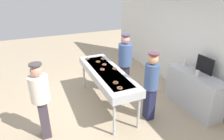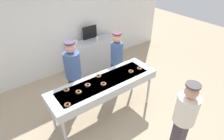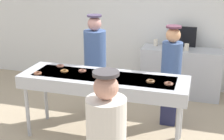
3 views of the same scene
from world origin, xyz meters
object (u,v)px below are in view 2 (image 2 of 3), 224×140
at_px(chocolate_donut_2, 88,85).
at_px(prep_counter, 94,54).
at_px(chocolate_donut_6, 103,84).
at_px(paper_cup_1, 76,42).
at_px(chocolate_donut_5, 66,90).
at_px(fryer_conveyor, 104,85).
at_px(worker_assistant, 117,59).
at_px(chocolate_donut_7, 131,71).
at_px(chocolate_donut_1, 98,76).
at_px(worker_baker, 73,72).
at_px(chocolate_donut_4, 67,105).
at_px(customer_waiting, 184,117).
at_px(chocolate_donut_3, 79,92).
at_px(paper_cup_0, 97,39).
at_px(chocolate_donut_0, 140,68).
at_px(menu_display, 90,32).

distance_m(chocolate_donut_2, prep_counter, 2.34).
distance_m(chocolate_donut_6, paper_cup_1, 2.18).
bearing_deg(chocolate_donut_5, fryer_conveyor, -14.18).
height_order(chocolate_donut_2, prep_counter, chocolate_donut_2).
bearing_deg(paper_cup_1, worker_assistant, -71.45).
xyz_separation_m(chocolate_donut_7, worker_assistant, (0.19, 0.77, -0.10)).
bearing_deg(chocolate_donut_1, worker_baker, 127.37).
bearing_deg(chocolate_donut_7, chocolate_donut_4, -175.22).
height_order(chocolate_donut_5, customer_waiting, customer_waiting).
bearing_deg(chocolate_donut_2, chocolate_donut_3, -161.95).
xyz_separation_m(chocolate_donut_4, worker_assistant, (1.80, 0.90, -0.10)).
bearing_deg(chocolate_donut_5, paper_cup_0, 42.92).
distance_m(fryer_conveyor, chocolate_donut_5, 0.79).
bearing_deg(chocolate_donut_7, chocolate_donut_6, -178.95).
distance_m(chocolate_donut_0, chocolate_donut_1, 0.98).
height_order(chocolate_donut_1, paper_cup_1, paper_cup_1).
bearing_deg(paper_cup_0, chocolate_donut_5, -137.08).
distance_m(fryer_conveyor, chocolate_donut_0, 0.94).
bearing_deg(chocolate_donut_6, worker_baker, 110.74).
height_order(chocolate_donut_6, worker_baker, worker_baker).
bearing_deg(chocolate_donut_3, customer_waiting, -54.14).
bearing_deg(chocolate_donut_7, customer_waiting, -95.41).
xyz_separation_m(chocolate_donut_2, prep_counter, (1.30, 1.87, -0.52)).
distance_m(chocolate_donut_0, chocolate_donut_5, 1.71).
bearing_deg(paper_cup_1, chocolate_donut_2, -111.55).
distance_m(chocolate_donut_1, chocolate_donut_5, 0.75).
bearing_deg(chocolate_donut_6, chocolate_donut_7, 1.05).
bearing_deg(prep_counter, chocolate_donut_1, -118.98).
bearing_deg(worker_assistant, chocolate_donut_1, 14.39).
distance_m(chocolate_donut_6, paper_cup_0, 2.23).
height_order(chocolate_donut_4, worker_assistant, worker_assistant).
xyz_separation_m(chocolate_donut_1, chocolate_donut_3, (-0.59, -0.22, 0.00)).
xyz_separation_m(fryer_conveyor, menu_display, (0.95, 2.14, 0.26)).
bearing_deg(chocolate_donut_6, chocolate_donut_2, 150.30).
distance_m(chocolate_donut_4, menu_display, 3.01).
xyz_separation_m(chocolate_donut_2, chocolate_donut_5, (-0.41, 0.12, 0.00)).
bearing_deg(chocolate_donut_6, chocolate_donut_3, 171.78).
distance_m(chocolate_donut_6, customer_waiting, 1.62).
bearing_deg(chocolate_donut_3, worker_assistant, 25.59).
relative_size(chocolate_donut_4, chocolate_donut_7, 1.00).
bearing_deg(chocolate_donut_6, chocolate_donut_0, -0.41).
xyz_separation_m(chocolate_donut_6, worker_baker, (-0.29, 0.76, 0.00)).
bearing_deg(worker_assistant, worker_baker, -13.52).
xyz_separation_m(fryer_conveyor, chocolate_donut_3, (-0.60, -0.01, 0.11)).
xyz_separation_m(chocolate_donut_0, worker_baker, (-1.29, 0.77, 0.00)).
height_order(chocolate_donut_7, paper_cup_1, paper_cup_1).
xyz_separation_m(chocolate_donut_6, worker_assistant, (0.95, 0.78, -0.10)).
bearing_deg(chocolate_donut_5, chocolate_donut_7, -10.31).
height_order(fryer_conveyor, chocolate_donut_4, chocolate_donut_4).
xyz_separation_m(chocolate_donut_0, chocolate_donut_1, (-0.93, 0.31, 0.00)).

